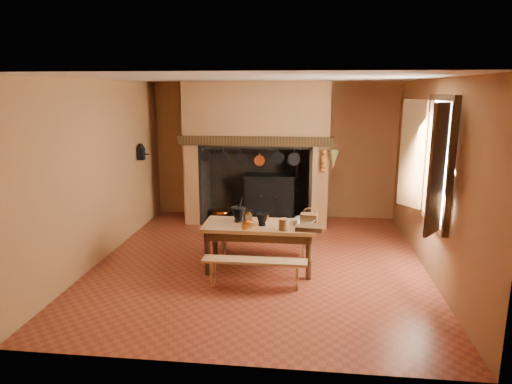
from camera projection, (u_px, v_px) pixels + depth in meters
floor at (260, 262)px, 7.14m from camera, size 5.50×5.50×0.00m
ceiling at (260, 78)px, 6.52m from camera, size 5.50×5.50×0.00m
back_wall at (274, 150)px, 9.50m from camera, size 5.00×0.02×2.80m
wall_left at (101, 171)px, 7.11m from camera, size 0.02×5.50×2.80m
wall_right at (433, 178)px, 6.55m from camera, size 0.02×5.50×2.80m
wall_front at (229, 229)px, 4.17m from camera, size 5.00×0.02×2.80m
chimney_breast at (257, 132)px, 9.01m from camera, size 2.95×0.96×2.80m
iron_range at (270, 196)px, 9.41m from camera, size 1.12×0.55×1.60m
hearth_pans at (221, 216)px, 9.39m from camera, size 0.51×0.62×0.20m
hanging_pans at (252, 159)px, 8.63m from camera, size 1.92×0.29×0.27m
onion_string at (324, 162)px, 8.47m from camera, size 0.12×0.10×0.46m
herb_bunch at (333, 159)px, 8.44m from camera, size 0.20×0.20×0.35m
window at (431, 161)px, 6.12m from camera, size 0.39×1.75×1.76m
wall_coffee_mill at (141, 151)px, 8.57m from camera, size 0.23×0.16×0.31m
work_table at (260, 231)px, 6.72m from camera, size 1.64×0.73×0.71m
bench_front at (255, 266)px, 6.18m from camera, size 1.42×0.25×0.40m
bench_back at (263, 237)px, 7.31m from camera, size 1.57×0.27×0.44m
mortar_large at (239, 214)px, 6.79m from camera, size 0.22×0.22×0.37m
mortar_small at (262, 219)px, 6.60m from camera, size 0.18×0.18×0.31m
coffee_grinder at (248, 217)px, 6.85m from camera, size 0.16×0.14×0.17m
brass_mug_a at (245, 226)px, 6.43m from camera, size 0.09×0.09×0.10m
brass_mug_b at (266, 217)px, 6.88m from camera, size 0.10×0.10×0.09m
mixing_bowl at (305, 221)px, 6.69m from camera, size 0.40×0.40×0.08m
stoneware_crock at (284, 224)px, 6.39m from camera, size 0.15×0.15×0.17m
glass_jar at (297, 224)px, 6.50m from camera, size 0.09×0.09×0.13m
wicker_basket at (309, 218)px, 6.75m from camera, size 0.26×0.20×0.23m
wooden_tray at (309, 228)px, 6.42m from camera, size 0.39×0.29×0.06m
brass_cup at (249, 224)px, 6.49m from camera, size 0.15×0.15×0.11m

